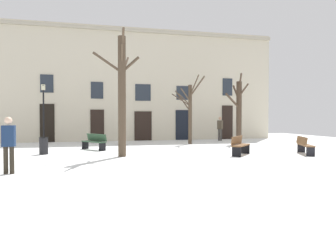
# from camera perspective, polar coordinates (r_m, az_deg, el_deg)

# --- Properties ---
(ground_plane) EXTENTS (33.89, 33.89, 0.00)m
(ground_plane) POSITION_cam_1_polar(r_m,az_deg,el_deg) (15.97, 1.67, -4.85)
(ground_plane) COLOR white
(building_facade) EXTENTS (21.18, 0.60, 8.49)m
(building_facade) POSITION_cam_1_polar(r_m,az_deg,el_deg) (25.40, -4.34, 7.21)
(building_facade) COLOR beige
(building_facade) RESTS_ON ground
(tree_center) EXTENTS (1.80, 2.44, 4.44)m
(tree_center) POSITION_cam_1_polar(r_m,az_deg,el_deg) (21.87, 3.77, 2.78)
(tree_center) COLOR #4C3D2D
(tree_center) RESTS_ON ground
(tree_right_of_center) EXTENTS (2.11, 2.11, 5.57)m
(tree_right_of_center) POSITION_cam_1_polar(r_m,az_deg,el_deg) (15.05, -7.97, 5.69)
(tree_right_of_center) COLOR #4C3D2D
(tree_right_of_center) RESTS_ON ground
(tree_foreground) EXTENTS (1.70, 1.84, 4.67)m
(tree_foreground) POSITION_cam_1_polar(r_m,az_deg,el_deg) (22.73, 12.08, 2.73)
(tree_foreground) COLOR #423326
(tree_foreground) RESTS_ON ground
(streetlamp) EXTENTS (0.30, 0.30, 3.97)m
(streetlamp) POSITION_cam_1_polar(r_m,az_deg,el_deg) (23.06, -20.67, 3.04)
(streetlamp) COLOR black
(streetlamp) RESTS_ON ground
(litter_bin) EXTENTS (0.44, 0.44, 0.82)m
(litter_bin) POSITION_cam_1_polar(r_m,az_deg,el_deg) (16.88, -20.64, -3.20)
(litter_bin) COLOR black
(litter_bin) RESTS_ON ground
(bench_back_to_back_right) EXTENTS (1.34, 1.68, 0.87)m
(bench_back_to_back_right) POSITION_cam_1_polar(r_m,az_deg,el_deg) (18.41, -12.57, -2.63)
(bench_back_to_back_right) COLOR #2D4C33
(bench_back_to_back_right) RESTS_ON ground
(bench_facing_shops) EXTENTS (1.11, 1.86, 0.85)m
(bench_facing_shops) POSITION_cam_1_polar(r_m,az_deg,el_deg) (17.14, 22.47, -3.01)
(bench_facing_shops) COLOR brown
(bench_facing_shops) RESTS_ON ground
(bench_near_center_tree) EXTENTS (1.44, 1.52, 0.89)m
(bench_near_center_tree) POSITION_cam_1_polar(r_m,az_deg,el_deg) (15.83, 12.30, -3.26)
(bench_near_center_tree) COLOR brown
(bench_near_center_tree) RESTS_ON ground
(person_by_shop_door) EXTENTS (0.32, 0.43, 1.56)m
(person_by_shop_door) POSITION_cam_1_polar(r_m,az_deg,el_deg) (21.67, -7.81, -0.90)
(person_by_shop_door) COLOR black
(person_by_shop_door) RESTS_ON ground
(person_crossing_plaza) EXTENTS (0.40, 0.44, 1.80)m
(person_crossing_plaza) POSITION_cam_1_polar(r_m,az_deg,el_deg) (25.13, 8.96, -0.22)
(person_crossing_plaza) COLOR #403D3A
(person_crossing_plaza) RESTS_ON ground
(person_near_bench) EXTENTS (0.40, 0.25, 1.79)m
(person_near_bench) POSITION_cam_1_polar(r_m,az_deg,el_deg) (11.48, -25.78, -2.50)
(person_near_bench) COLOR #2D271E
(person_near_bench) RESTS_ON ground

